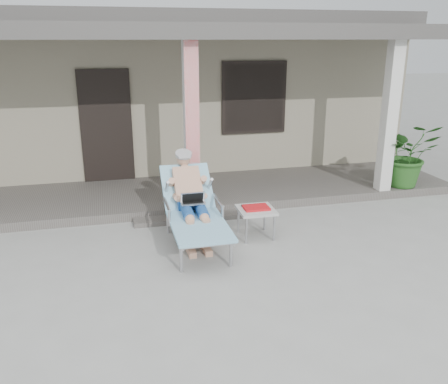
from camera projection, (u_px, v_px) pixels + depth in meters
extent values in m
plane|color=#9E9E99|center=(224.00, 272.00, 5.92)|extent=(60.00, 60.00, 0.00)
cube|color=#9D957C|center=(159.00, 94.00, 11.45)|extent=(10.00, 5.00, 3.00)
cube|color=#474442|center=(156.00, 21.00, 10.94)|extent=(10.40, 5.40, 0.30)
cube|color=black|center=(106.00, 126.00, 8.91)|extent=(0.95, 0.06, 2.10)
cube|color=black|center=(254.00, 98.00, 9.44)|extent=(1.20, 0.06, 1.30)
cube|color=black|center=(254.00, 98.00, 9.43)|extent=(1.32, 0.05, 1.42)
cube|color=#605B56|center=(185.00, 193.00, 8.66)|extent=(10.00, 2.00, 0.15)
cube|color=red|center=(191.00, 127.00, 7.45)|extent=(0.22, 0.22, 2.61)
cube|color=silver|center=(389.00, 118.00, 8.25)|extent=(0.22, 0.22, 2.61)
cube|color=#474442|center=(180.00, 32.00, 7.79)|extent=(10.00, 2.30, 0.24)
cube|color=#605B56|center=(197.00, 217.00, 7.61)|extent=(2.00, 0.30, 0.07)
cylinder|color=#B7B7BC|center=(181.00, 258.00, 5.85)|extent=(0.04, 0.04, 0.38)
cylinder|color=#B7B7BC|center=(231.00, 253.00, 6.00)|extent=(0.04, 0.04, 0.38)
cylinder|color=#B7B7BC|center=(168.00, 221.00, 7.03)|extent=(0.04, 0.04, 0.38)
cylinder|color=#B7B7BC|center=(210.00, 218.00, 7.18)|extent=(0.04, 0.04, 0.38)
cube|color=#B7B7BC|center=(199.00, 227.00, 6.29)|extent=(0.64, 1.24, 0.03)
cube|color=#96D1E8|center=(199.00, 225.00, 6.29)|extent=(0.74, 1.28, 0.04)
cube|color=#B7B7BC|center=(187.00, 190.00, 7.05)|extent=(0.64, 0.59, 0.50)
cube|color=#96D1E8|center=(187.00, 187.00, 7.04)|extent=(0.73, 0.66, 0.57)
cylinder|color=#A9A9AB|center=(183.00, 154.00, 7.17)|extent=(0.25, 0.25, 0.13)
cube|color=silver|center=(193.00, 202.00, 6.64)|extent=(0.34, 0.24, 0.24)
cube|color=#B8B8B3|center=(256.00, 210.00, 6.84)|extent=(0.53, 0.53, 0.04)
cylinder|color=#B7B7BC|center=(246.00, 231.00, 6.67)|extent=(0.04, 0.04, 0.39)
cylinder|color=#B7B7BC|center=(274.00, 228.00, 6.77)|extent=(0.04, 0.04, 0.39)
cylinder|color=#B7B7BC|center=(238.00, 220.00, 7.06)|extent=(0.04, 0.04, 0.39)
cylinder|color=#B7B7BC|center=(265.00, 218.00, 7.15)|extent=(0.04, 0.04, 0.39)
cube|color=red|center=(256.00, 208.00, 6.83)|extent=(0.37, 0.28, 0.03)
cube|color=black|center=(253.00, 205.00, 6.96)|extent=(0.36, 0.03, 0.04)
imported|color=#26591E|center=(407.00, 154.00, 8.71)|extent=(1.23, 1.12, 1.19)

